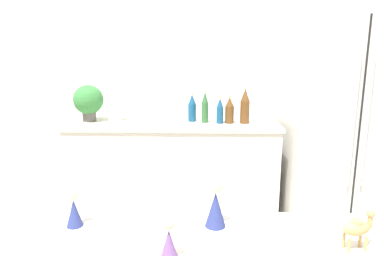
{
  "coord_description": "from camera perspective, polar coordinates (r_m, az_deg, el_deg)",
  "views": [
    {
      "loc": [
        0.01,
        -0.63,
        1.51
      ],
      "look_at": [
        -0.05,
        1.36,
        1.09
      ],
      "focal_mm": 32.0,
      "sensor_mm": 36.0,
      "label": 1
    }
  ],
  "objects": [
    {
      "name": "back_bottle_4",
      "position": [
        3.09,
        0.02,
        3.33
      ],
      "size": [
        0.07,
        0.07,
        0.25
      ],
      "color": "navy",
      "rests_on": "back_counter"
    },
    {
      "name": "wise_man_figurine_blue",
      "position": [
        1.26,
        -19.07,
        -12.9
      ],
      "size": [
        0.06,
        0.06,
        0.13
      ],
      "color": "navy",
      "rests_on": "bar_counter"
    },
    {
      "name": "back_bottle_0",
      "position": [
        3.03,
        8.81,
        3.58
      ],
      "size": [
        0.08,
        0.08,
        0.31
      ],
      "color": "brown",
      "rests_on": "back_counter"
    },
    {
      "name": "back_bottle_1",
      "position": [
        3.02,
        6.27,
        2.94
      ],
      "size": [
        0.08,
        0.08,
        0.24
      ],
      "color": "brown",
      "rests_on": "back_counter"
    },
    {
      "name": "back_bottle_3",
      "position": [
        3.01,
        4.68,
        2.84
      ],
      "size": [
        0.06,
        0.06,
        0.23
      ],
      "color": "navy",
      "rests_on": "back_counter"
    },
    {
      "name": "refrigerator",
      "position": [
        3.24,
        23.47,
        0.53
      ],
      "size": [
        0.91,
        0.75,
        1.84
      ],
      "color": "silver",
      "rests_on": "ground_plane"
    },
    {
      "name": "back_counter",
      "position": [
        3.22,
        -3.09,
        -6.99
      ],
      "size": [
        1.87,
        0.63,
        0.92
      ],
      "color": "silver",
      "rests_on": "ground_plane"
    },
    {
      "name": "camel_figurine",
      "position": [
        1.17,
        25.87,
        -14.67
      ],
      "size": [
        0.1,
        0.06,
        0.12
      ],
      "color": "tan",
      "rests_on": "bar_counter"
    },
    {
      "name": "paper_towel_roll",
      "position": [
        3.18,
        -12.77,
        3.54
      ],
      "size": [
        0.11,
        0.11,
        0.27
      ],
      "color": "white",
      "rests_on": "back_counter"
    },
    {
      "name": "wise_man_figurine_purple",
      "position": [
        1.19,
        3.95,
        -12.92
      ],
      "size": [
        0.07,
        0.07,
        0.17
      ],
      "color": "navy",
      "rests_on": "bar_counter"
    },
    {
      "name": "wise_man_figurine_crimson",
      "position": [
        1.02,
        -3.86,
        -18.45
      ],
      "size": [
        0.06,
        0.06,
        0.13
      ],
      "color": "#6B4784",
      "rests_on": "bar_counter"
    },
    {
      "name": "potted_plant",
      "position": [
        3.22,
        -16.88,
        4.35
      ],
      "size": [
        0.26,
        0.26,
        0.33
      ],
      "color": "#595451",
      "rests_on": "back_counter"
    },
    {
      "name": "wall_back",
      "position": [
        3.37,
        1.61,
        8.05
      ],
      "size": [
        8.0,
        0.06,
        2.55
      ],
      "color": "white",
      "rests_on": "ground_plane"
    },
    {
      "name": "back_bottle_2",
      "position": [
        3.03,
        2.17,
        3.45
      ],
      "size": [
        0.06,
        0.06,
        0.28
      ],
      "color": "#2D6033",
      "rests_on": "back_counter"
    }
  ]
}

